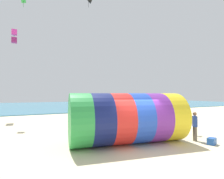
# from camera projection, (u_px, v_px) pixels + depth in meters

# --- Properties ---
(ground_plane) EXTENTS (120.00, 120.00, 0.00)m
(ground_plane) POSITION_uv_depth(u_px,v_px,m) (136.00, 147.00, 9.15)
(ground_plane) COLOR beige
(sea) EXTENTS (120.00, 40.00, 0.10)m
(sea) POSITION_uv_depth(u_px,v_px,m) (50.00, 106.00, 43.28)
(sea) COLOR teal
(sea) RESTS_ON ground
(giant_inflatable_tube) EXTENTS (6.86, 3.83, 2.84)m
(giant_inflatable_tube) POSITION_uv_depth(u_px,v_px,m) (128.00, 118.00, 9.94)
(giant_inflatable_tube) COLOR green
(giant_inflatable_tube) RESTS_ON ground
(kite_handler) EXTENTS (0.40, 0.42, 1.72)m
(kite_handler) POSITION_uv_depth(u_px,v_px,m) (195.00, 126.00, 10.43)
(kite_handler) COLOR #726651
(kite_handler) RESTS_ON ground
(kite_green_diamond) EXTENTS (0.56, 0.43, 1.26)m
(kite_green_diamond) POSITION_uv_depth(u_px,v_px,m) (23.00, 0.00, 19.85)
(kite_green_diamond) COLOR green
(kite_magenta_box) EXTENTS (0.62, 0.62, 1.72)m
(kite_magenta_box) POSITION_uv_depth(u_px,v_px,m) (14.00, 36.00, 21.30)
(kite_magenta_box) COLOR #D1339E
(beach_flag) EXTENTS (0.47, 0.36, 2.69)m
(beach_flag) POSITION_uv_depth(u_px,v_px,m) (182.00, 100.00, 12.81)
(beach_flag) COLOR silver
(beach_flag) RESTS_ON ground
(cooler_box) EXTENTS (0.61, 0.50, 0.36)m
(cooler_box) POSITION_uv_depth(u_px,v_px,m) (212.00, 141.00, 9.66)
(cooler_box) COLOR #2659B2
(cooler_box) RESTS_ON ground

